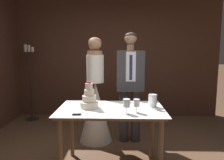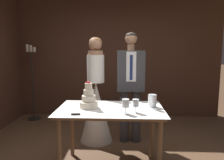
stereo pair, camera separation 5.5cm
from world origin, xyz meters
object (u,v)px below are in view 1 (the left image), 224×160
tiered_cake (89,100)px  wine_glass_far (127,104)px  wine_glass_near (154,99)px  wine_glass_middle (136,104)px  hurricane_candle (153,101)px  bride (96,104)px  cake_knife (85,114)px  groom (130,83)px  cake_table (111,116)px  candle_stand (30,82)px

tiered_cake → wine_glass_far: bearing=-27.9°
wine_glass_near → wine_glass_middle: (-0.23, -0.16, -0.02)m
hurricane_candle → wine_glass_middle: bearing=-130.5°
tiered_cake → wine_glass_middle: bearing=-18.5°
wine_glass_far → bride: size_ratio=0.10×
wine_glass_near → hurricane_candle: 0.12m
cake_knife → wine_glass_near: wine_glass_near is taller
wine_glass_near → groom: size_ratio=0.10×
wine_glass_near → groom: bearing=105.7°
cake_table → tiered_cake: (-0.28, 0.02, 0.20)m
wine_glass_near → wine_glass_middle: wine_glass_near is taller
wine_glass_middle → bride: (-0.59, 1.02, -0.27)m
cake_table → wine_glass_near: size_ratio=7.29×
wine_glass_middle → groom: size_ratio=0.09×
cake_table → hurricane_candle: hurricane_candle is taller
wine_glass_far → hurricane_candle: bearing=42.6°
cake_knife → groom: 1.29m
bride → tiered_cake: bearing=-89.5°
cake_knife → bride: (0.00, 1.14, -0.17)m
wine_glass_near → candle_stand: bearing=140.1°
cake_table → candle_stand: (-1.79, 1.92, 0.14)m
wine_glass_middle → candle_stand: candle_stand is taller
bride → groom: size_ratio=0.96×
wine_glass_middle → wine_glass_far: 0.13m
wine_glass_far → candle_stand: 2.92m
cake_knife → wine_glass_middle: wine_glass_middle is taller
bride → wine_glass_far: bearing=-66.4°
cake_table → candle_stand: candle_stand is taller
wine_glass_near → hurricane_candle: wine_glass_near is taller
tiered_cake → candle_stand: 2.44m
cake_table → groom: bearing=71.4°
cake_knife → wine_glass_middle: bearing=5.0°
cake_table → hurricane_candle: size_ratio=8.22×
candle_stand → bride: bearing=-35.5°
tiered_cake → bride: 0.87m
cake_table → wine_glass_near: (0.53, -0.02, 0.22)m
cake_table → wine_glass_middle: size_ratio=8.26×
candle_stand → wine_glass_far: bearing=-47.3°
bride → wine_glass_near: bearing=-46.8°
wine_glass_far → bride: (-0.47, 1.07, -0.28)m
tiered_cake → wine_glass_far: 0.52m
wine_glass_middle → tiered_cake: bearing=161.5°
cake_table → bride: size_ratio=0.77×
groom → hurricane_candle: bearing=-71.7°
wine_glass_far → hurricane_candle: size_ratio=1.08×
tiered_cake → hurricane_candle: bearing=5.4°
hurricane_candle → groom: (-0.25, 0.75, 0.12)m
cake_knife → bride: bearing=83.6°
cake_table → tiered_cake: bearing=175.8°
cake_table → wine_glass_near: bearing=-1.9°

